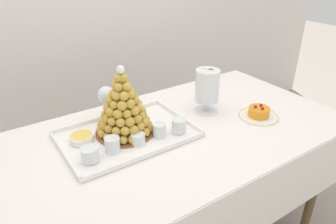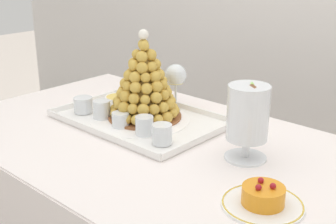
# 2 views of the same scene
# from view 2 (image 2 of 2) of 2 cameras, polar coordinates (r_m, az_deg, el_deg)

# --- Properties ---
(buffet_table) EXTENTS (1.49, 0.81, 0.77)m
(buffet_table) POSITION_cam_2_polar(r_m,az_deg,el_deg) (1.38, 0.16, -7.96)
(buffet_table) COLOR brown
(buffet_table) RESTS_ON ground_plane
(serving_tray) EXTENTS (0.53, 0.37, 0.02)m
(serving_tray) POSITION_cam_2_polar(r_m,az_deg,el_deg) (1.51, -3.48, -0.95)
(serving_tray) COLOR white
(serving_tray) RESTS_ON buffet_table
(croquembouche) EXTENTS (0.24, 0.24, 0.29)m
(croquembouche) POSITION_cam_2_polar(r_m,az_deg,el_deg) (1.49, -2.97, 3.52)
(croquembouche) COLOR brown
(croquembouche) RESTS_ON serving_tray
(dessert_cup_left) EXTENTS (0.06, 0.06, 0.05)m
(dessert_cup_left) POSITION_cam_2_polar(r_m,az_deg,el_deg) (1.59, -10.49, 0.81)
(dessert_cup_left) COLOR silver
(dessert_cup_left) RESTS_ON serving_tray
(dessert_cup_mid_left) EXTENTS (0.06, 0.06, 0.06)m
(dessert_cup_mid_left) POSITION_cam_2_polar(r_m,az_deg,el_deg) (1.53, -8.29, 0.22)
(dessert_cup_mid_left) COLOR silver
(dessert_cup_mid_left) RESTS_ON serving_tray
(dessert_cup_centre) EXTENTS (0.06, 0.06, 0.05)m
(dessert_cup_centre) POSITION_cam_2_polar(r_m,az_deg,el_deg) (1.45, -5.89, -1.00)
(dessert_cup_centre) COLOR silver
(dessert_cup_centre) RESTS_ON serving_tray
(dessert_cup_mid_right) EXTENTS (0.06, 0.06, 0.06)m
(dessert_cup_mid_right) POSITION_cam_2_polar(r_m,az_deg,el_deg) (1.38, -2.95, -1.77)
(dessert_cup_mid_right) COLOR silver
(dessert_cup_mid_right) RESTS_ON serving_tray
(dessert_cup_right) EXTENTS (0.06, 0.06, 0.06)m
(dessert_cup_right) POSITION_cam_2_polar(r_m,az_deg,el_deg) (1.32, -0.74, -2.84)
(dessert_cup_right) COLOR silver
(dessert_cup_right) RESTS_ON serving_tray
(creme_brulee_ramekin) EXTENTS (0.10, 0.10, 0.03)m
(creme_brulee_ramekin) POSITION_cam_2_polar(r_m,az_deg,el_deg) (1.67, -6.17, 1.54)
(creme_brulee_ramekin) COLOR white
(creme_brulee_ramekin) RESTS_ON serving_tray
(macaron_goblet) EXTENTS (0.11, 0.11, 0.22)m
(macaron_goblet) POSITION_cam_2_polar(r_m,az_deg,el_deg) (1.22, 9.91, -0.28)
(macaron_goblet) COLOR white
(macaron_goblet) RESTS_ON buffet_table
(fruit_tart_plate) EXTENTS (0.19, 0.19, 0.06)m
(fruit_tart_plate) POSITION_cam_2_polar(r_m,az_deg,el_deg) (1.05, 11.71, -10.58)
(fruit_tart_plate) COLOR white
(fruit_tart_plate) RESTS_ON buffet_table
(wine_glass) EXTENTS (0.08, 0.08, 0.16)m
(wine_glass) POSITION_cam_2_polar(r_m,az_deg,el_deg) (1.61, 0.97, 4.42)
(wine_glass) COLOR silver
(wine_glass) RESTS_ON buffet_table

